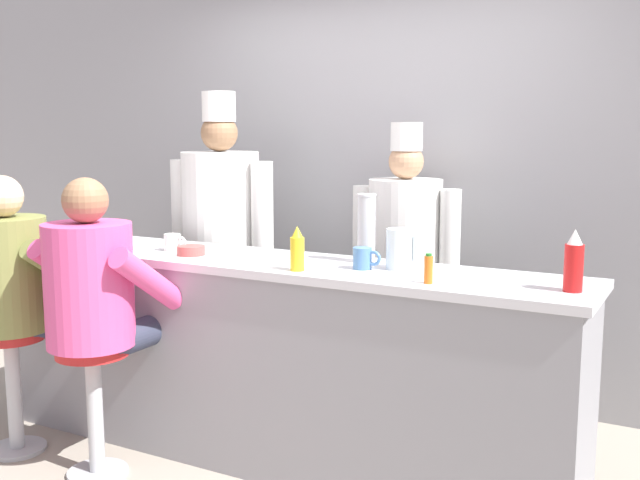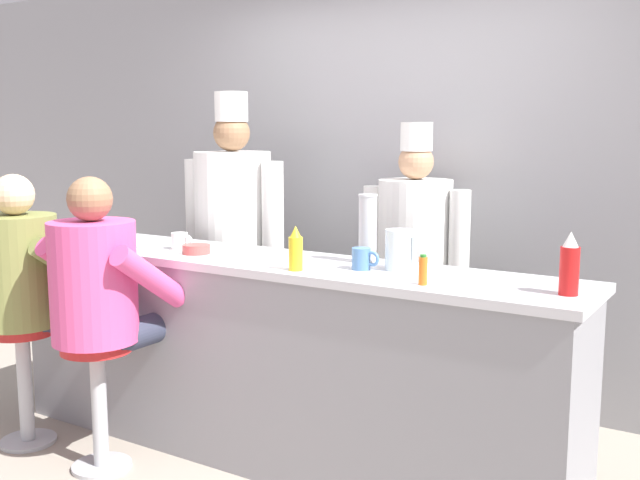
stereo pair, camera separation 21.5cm
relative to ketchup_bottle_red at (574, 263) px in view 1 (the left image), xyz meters
The scene contains 16 objects.
ground_plane 1.83m from the ketchup_bottle_red, behind, with size 20.00×20.00×0.00m, color #9E9384.
wall_back 1.97m from the ketchup_bottle_red, 136.80° to the left, with size 10.00×0.06×2.70m.
diner_counter 1.56m from the ketchup_bottle_red, behind, with size 3.08×0.58×1.01m.
ketchup_bottle_red is the anchor object (origin of this frame).
mustard_bottle_yellow 1.17m from the ketchup_bottle_red, behind, with size 0.06×0.06×0.20m.
hot_sauce_bottle_orange 0.56m from the ketchup_bottle_red, 167.01° to the right, with size 0.04×0.04×0.12m.
water_pitcher_clear 0.78m from the ketchup_bottle_red, behind, with size 0.14×0.12×0.18m.
breakfast_plate 2.27m from the ketchup_bottle_red, behind, with size 0.22×0.22×0.04m.
cereal_bowl 1.84m from the ketchup_bottle_red, behind, with size 0.14×0.14×0.05m.
coffee_mug_white 2.01m from the ketchup_bottle_red, behind, with size 0.13×0.09×0.09m.
coffee_mug_blue 0.92m from the ketchup_bottle_red, behind, with size 0.13×0.09×0.10m.
cup_stack_steel 1.00m from the ketchup_bottle_red, 168.49° to the left, with size 0.09×0.09×0.32m.
diner_seated_olive 2.67m from the ketchup_bottle_red, 169.51° to the right, with size 0.61×0.60×1.42m.
diner_seated_pink 2.12m from the ketchup_bottle_red, 166.74° to the right, with size 0.62×0.61×1.42m.
cook_in_whites_near 2.29m from the ketchup_bottle_red, 162.58° to the left, with size 0.73×0.47×1.86m.
cook_in_whites_far 1.49m from the ketchup_bottle_red, 138.21° to the left, with size 0.65×0.42×1.68m.
Camera 1 is at (1.92, -2.74, 1.64)m, focal length 42.00 mm.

